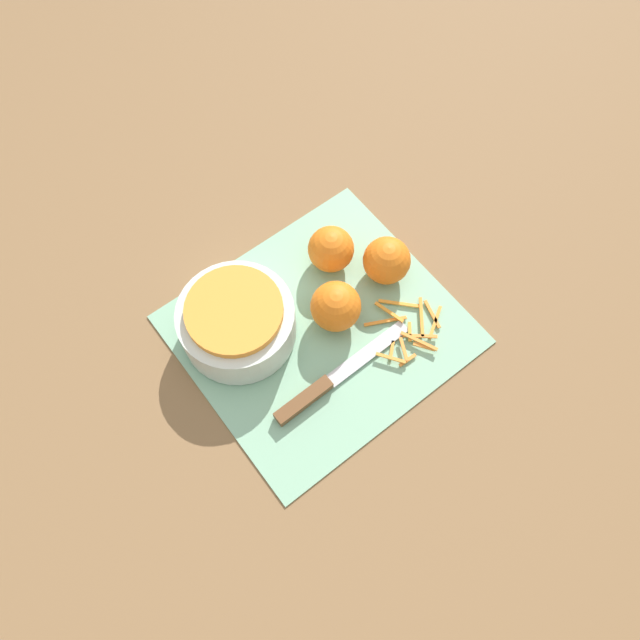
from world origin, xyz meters
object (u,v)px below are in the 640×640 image
orange_back (387,261)px  knife (320,389)px  orange_left (331,249)px  bowl_speckled (237,321)px  orange_right (338,308)px

orange_back → knife: bearing=-155.5°
knife → orange_left: size_ratio=3.35×
knife → bowl_speckled: bearing=104.2°
knife → orange_left: orange_left is taller
knife → orange_right: orange_right is taller
orange_left → orange_back: (0.06, -0.07, 0.00)m
orange_left → orange_right: size_ratio=0.95×
bowl_speckled → orange_left: size_ratio=2.37×
knife → orange_left: 0.22m
knife → orange_left: (0.15, 0.16, 0.03)m
knife → orange_right: (0.09, 0.08, 0.03)m
bowl_speckled → orange_left: 0.19m
orange_back → orange_right: bearing=-170.6°
orange_left → orange_right: 0.11m
knife → orange_back: size_ratio=3.28×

